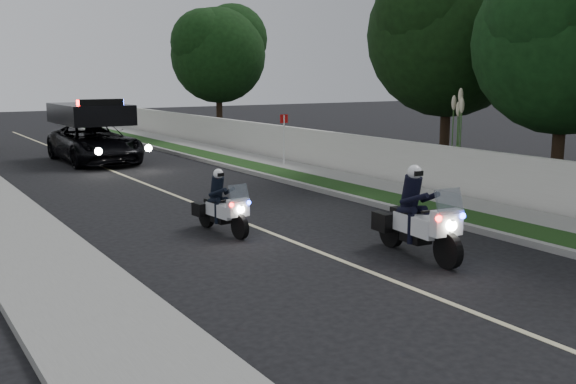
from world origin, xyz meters
TOP-DOWN VIEW (x-y plane):
  - ground at (0.00, 0.00)m, footprint 120.00×120.00m
  - curb_right at (4.10, 10.00)m, footprint 0.20×60.00m
  - grass_verge at (4.80, 10.00)m, footprint 1.20×60.00m
  - sidewalk_right at (6.10, 10.00)m, footprint 1.40×60.00m
  - property_wall at (7.10, 10.00)m, footprint 0.22×60.00m
  - curb_left at (-4.10, 10.00)m, footprint 0.20×60.00m
  - lane_marking at (0.00, 10.00)m, footprint 0.12×50.00m
  - police_moto_left at (-0.94, 3.22)m, footprint 0.78×1.82m
  - police_moto_right at (1.46, -0.73)m, footprint 0.97×2.26m
  - police_suv at (0.18, 17.28)m, footprint 2.79×5.92m
  - sign_post at (6.00, 11.59)m, footprint 0.36×0.36m
  - pampas_far at (7.60, 4.04)m, footprint 1.52×1.52m
  - tree_right_b at (9.35, 1.76)m, footprint 5.56×5.56m
  - tree_right_c at (10.17, 7.09)m, footprint 6.40×6.40m
  - tree_right_e at (9.83, 24.94)m, footprint 5.83×5.83m

SIDE VIEW (x-z plane):
  - ground at x=0.00m, z-range 0.00..0.00m
  - police_moto_left at x=-0.94m, z-range -0.75..0.75m
  - police_moto_right at x=1.46m, z-range -0.94..0.94m
  - police_suv at x=0.18m, z-range -1.43..1.43m
  - sign_post at x=6.00m, z-range -1.09..1.09m
  - pampas_far at x=7.60m, z-range -1.77..1.77m
  - tree_right_b at x=9.35m, z-range -4.42..4.42m
  - tree_right_c at x=10.17m, z-range -4.89..4.89m
  - tree_right_e at x=9.83m, z-range -4.61..4.61m
  - lane_marking at x=0.00m, z-range 0.00..0.01m
  - curb_right at x=4.10m, z-range 0.00..0.15m
  - curb_left at x=-4.10m, z-range 0.00..0.15m
  - grass_verge at x=4.80m, z-range 0.00..0.16m
  - sidewalk_right at x=6.10m, z-range 0.00..0.16m
  - property_wall at x=7.10m, z-range 0.00..1.50m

